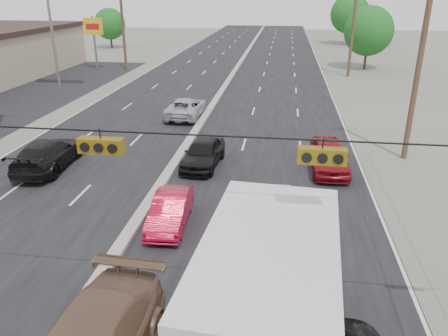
{
  "coord_description": "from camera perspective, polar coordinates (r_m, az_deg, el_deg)",
  "views": [
    {
      "loc": [
        5.59,
        -9.03,
        8.79
      ],
      "look_at": [
        3.43,
        6.86,
        2.2
      ],
      "focal_mm": 35.0,
      "sensor_mm": 36.0,
      "label": 1
    }
  ],
  "objects": [
    {
      "name": "box_truck",
      "position": [
        10.79,
        6.02,
        -16.49
      ],
      "size": [
        3.36,
        8.05,
        3.99
      ],
      "rotation": [
        0.0,
        0.0,
        -0.08
      ],
      "color": "black",
      "rests_on": "ground"
    },
    {
      "name": "red_sedan",
      "position": [
        17.55,
        -7.01,
        -5.57
      ],
      "size": [
        1.49,
        3.86,
        1.25
      ],
      "primitive_type": "imported",
      "rotation": [
        0.0,
        0.0,
        0.04
      ],
      "color": "#B50B26",
      "rests_on": "ground"
    },
    {
      "name": "center_median",
      "position": [
        40.37,
        -0.39,
        9.91
      ],
      "size": [
        0.5,
        160.0,
        0.2
      ],
      "primitive_type": "cube",
      "color": "gray",
      "rests_on": "ground"
    },
    {
      "name": "oncoming_near",
      "position": [
        24.65,
        -21.95,
        1.69
      ],
      "size": [
        2.47,
        5.47,
        1.55
      ],
      "primitive_type": "imported",
      "rotation": [
        0.0,
        0.0,
        3.2
      ],
      "color": "black",
      "rests_on": "ground"
    },
    {
      "name": "oncoming_far",
      "position": [
        32.47,
        -4.96,
        7.85
      ],
      "size": [
        2.4,
        5.15,
        1.42
      ],
      "primitive_type": "imported",
      "rotation": [
        0.0,
        0.0,
        3.13
      ],
      "color": "#ADAEB5",
      "rests_on": "ground"
    },
    {
      "name": "tree_left_far",
      "position": [
        74.51,
        -14.7,
        17.75
      ],
      "size": [
        4.8,
        4.8,
        6.12
      ],
      "color": "#382619",
      "rests_on": "ground"
    },
    {
      "name": "parking_lot",
      "position": [
        41.78,
        -25.47,
        8.04
      ],
      "size": [
        10.0,
        42.0,
        0.02
      ],
      "primitive_type": "cube",
      "color": "black",
      "rests_on": "ground"
    },
    {
      "name": "queue_car_a",
      "position": [
        23.17,
        -2.73,
        1.97
      ],
      "size": [
        2.06,
        4.43,
        1.47
      ],
      "primitive_type": "imported",
      "rotation": [
        0.0,
        0.0,
        -0.08
      ],
      "color": "black",
      "rests_on": "ground"
    },
    {
      "name": "pole_sign_far",
      "position": [
        53.75,
        -16.68,
        16.78
      ],
      "size": [
        2.2,
        0.25,
        6.0
      ],
      "color": "slate",
      "rests_on": "ground"
    },
    {
      "name": "tree_right_mid",
      "position": [
        55.02,
        18.38,
        16.63
      ],
      "size": [
        5.6,
        5.6,
        7.14
      ],
      "color": "#382619",
      "rests_on": "ground"
    },
    {
      "name": "ground",
      "position": [
        13.78,
        -19.34,
        -18.8
      ],
      "size": [
        200.0,
        200.0,
        0.0
      ],
      "primitive_type": "plane",
      "color": "#606356",
      "rests_on": "ground"
    },
    {
      "name": "utility_pole_left_c",
      "position": [
        52.39,
        -13.09,
        17.77
      ],
      "size": [
        1.6,
        0.3,
        10.0
      ],
      "color": "#422D1E",
      "rests_on": "ground"
    },
    {
      "name": "tree_right_far",
      "position": [
        79.8,
        16.13,
        18.77
      ],
      "size": [
        6.4,
        6.4,
        8.16
      ],
      "color": "#382619",
      "rests_on": "ground"
    },
    {
      "name": "utility_pole_right_c",
      "position": [
        49.65,
        16.5,
        17.22
      ],
      "size": [
        1.6,
        0.3,
        10.0
      ],
      "color": "#422D1E",
      "rests_on": "ground"
    },
    {
      "name": "road_surface",
      "position": [
        40.39,
        -0.38,
        9.77
      ],
      "size": [
        20.0,
        160.0,
        0.02
      ],
      "primitive_type": "cube",
      "color": "black",
      "rests_on": "ground"
    },
    {
      "name": "queue_car_b",
      "position": [
        17.55,
        6.43,
        -5.51
      ],
      "size": [
        1.35,
        3.85,
        1.27
      ],
      "primitive_type": "imported",
      "rotation": [
        0.0,
        0.0,
        0.0
      ],
      "color": "white",
      "rests_on": "ground"
    },
    {
      "name": "utility_pole_right_b",
      "position": [
        25.27,
        24.1,
        12.08
      ],
      "size": [
        1.6,
        0.3,
        10.0
      ],
      "color": "#422D1E",
      "rests_on": "ground"
    },
    {
      "name": "queue_car_e",
      "position": [
        23.21,
        13.53,
        1.51
      ],
      "size": [
        1.99,
        4.65,
        1.57
      ],
      "primitive_type": "imported",
      "rotation": [
        0.0,
        0.0,
        0.03
      ],
      "color": "maroon",
      "rests_on": "ground"
    },
    {
      "name": "traffic_signals",
      "position": [
        10.48,
        -16.28,
        3.1
      ],
      "size": [
        25.0,
        0.3,
        0.54
      ],
      "color": "black",
      "rests_on": "ground"
    }
  ]
}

